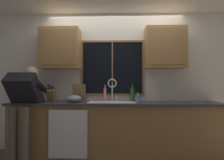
{
  "coord_description": "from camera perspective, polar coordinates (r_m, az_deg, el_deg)",
  "views": [
    {
      "loc": [
        0.06,
        -3.54,
        1.22
      ],
      "look_at": [
        -0.05,
        -0.3,
        1.29
      ],
      "focal_mm": 30.62,
      "sensor_mm": 36.0,
      "label": 1
    }
  ],
  "objects": [
    {
      "name": "window_frame_top",
      "position": [
        3.61,
        0.11,
        11.47
      ],
      "size": [
        1.17,
        0.02,
        0.04
      ],
      "primitive_type": "cube",
      "color": "brown"
    },
    {
      "name": "upper_cabinet_left",
      "position": [
        3.58,
        -15.2,
        9.04
      ],
      "size": [
        0.7,
        0.36,
        0.72
      ],
      "color": "#A87A47"
    },
    {
      "name": "back_wall",
      "position": [
        3.6,
        1.0,
        -0.42
      ],
      "size": [
        5.85,
        0.12,
        2.55
      ],
      "primitive_type": "cube",
      "color": "silver",
      "rests_on": "floor"
    },
    {
      "name": "lower_cabinet_run",
      "position": [
        3.34,
        0.91,
        -14.81
      ],
      "size": [
        3.45,
        0.58,
        0.88
      ],
      "primitive_type": "cube",
      "color": "olive",
      "rests_on": "floor"
    },
    {
      "name": "window_frame_left",
      "position": [
        3.6,
        -8.99,
        3.58
      ],
      "size": [
        0.03,
        0.02,
        0.95
      ],
      "primitive_type": "cube",
      "color": "brown"
    },
    {
      "name": "dishwasher_front",
      "position": [
        3.12,
        -13.02,
        -15.4
      ],
      "size": [
        0.6,
        0.02,
        0.74
      ],
      "primitive_type": "cube",
      "color": "white"
    },
    {
      "name": "window_frame_bottom",
      "position": [
        3.53,
        0.11,
        -4.35
      ],
      "size": [
        1.17,
        0.02,
        0.04
      ],
      "primitive_type": "cube",
      "color": "brown"
    },
    {
      "name": "person_standing",
      "position": [
        3.3,
        -24.77,
        -5.91
      ],
      "size": [
        0.53,
        0.71,
        1.52
      ],
      "color": "#595147",
      "rests_on": "floor"
    },
    {
      "name": "soap_dispenser",
      "position": [
        3.1,
        7.72,
        -5.63
      ],
      "size": [
        0.06,
        0.07,
        0.17
      ],
      "color": "#668CCC",
      "rests_on": "countertop"
    },
    {
      "name": "upper_cabinet_right",
      "position": [
        3.52,
        15.52,
        9.21
      ],
      "size": [
        0.7,
        0.36,
        0.72
      ],
      "color": "#A87A47"
    },
    {
      "name": "sink",
      "position": [
        3.26,
        -0.05,
        -8.31
      ],
      "size": [
        0.8,
        0.46,
        0.21
      ],
      "color": "white",
      "rests_on": "lower_cabinet_run"
    },
    {
      "name": "window_frame_right",
      "position": [
        3.56,
        9.29,
        3.63
      ],
      "size": [
        0.03,
        0.02,
        0.95
      ],
      "primitive_type": "cube",
      "color": "brown"
    },
    {
      "name": "bottle_green_glass",
      "position": [
        3.43,
        6.1,
        -4.15
      ],
      "size": [
        0.07,
        0.07,
        0.31
      ],
      "color": "#1E592D",
      "rests_on": "countertop"
    },
    {
      "name": "countertop",
      "position": [
        3.24,
        0.9,
        -6.97
      ],
      "size": [
        3.51,
        0.62,
        0.04
      ],
      "primitive_type": "cube",
      "color": "#38383D",
      "rests_on": "lower_cabinet_run"
    },
    {
      "name": "ceiling_downlight_left",
      "position": [
        3.4,
        -18.35,
        21.68
      ],
      "size": [
        0.14,
        0.14,
        0.01
      ],
      "primitive_type": "cylinder",
      "color": "#FFEAB2"
    },
    {
      "name": "window_glass",
      "position": [
        3.54,
        0.11,
        3.64
      ],
      "size": [
        1.1,
        0.02,
        0.95
      ],
      "primitive_type": "cube",
      "color": "black"
    },
    {
      "name": "bottle_tall_clear",
      "position": [
        3.41,
        -2.12,
        -4.25
      ],
      "size": [
        0.05,
        0.05,
        0.3
      ],
      "color": "pink",
      "rests_on": "countertop"
    },
    {
      "name": "faucet",
      "position": [
        3.42,
        0.18,
        -2.08
      ],
      "size": [
        0.18,
        0.09,
        0.4
      ],
      "color": "silver",
      "rests_on": "countertop"
    },
    {
      "name": "mixing_bowl",
      "position": [
        3.29,
        -11.27,
        -5.51
      ],
      "size": [
        0.25,
        0.25,
        0.13
      ],
      "primitive_type": "ellipsoid",
      "color": "#8C99A8",
      "rests_on": "countertop"
    },
    {
      "name": "knife_block",
      "position": [
        3.47,
        -17.62,
        -4.41
      ],
      "size": [
        0.12,
        0.18,
        0.32
      ],
      "color": "olive",
      "rests_on": "countertop"
    },
    {
      "name": "window_mullion_center",
      "position": [
        3.53,
        0.11,
        3.65
      ],
      "size": [
        0.02,
        0.02,
        0.95
      ],
      "primitive_type": "cube",
      "color": "brown"
    },
    {
      "name": "cutting_board",
      "position": [
        3.53,
        -9.77,
        -3.71
      ],
      "size": [
        0.24,
        0.08,
        0.3
      ],
      "primitive_type": "cube",
      "rotation": [
        0.21,
        0.0,
        0.0
      ],
      "color": "#997047",
      "rests_on": "countertop"
    }
  ]
}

